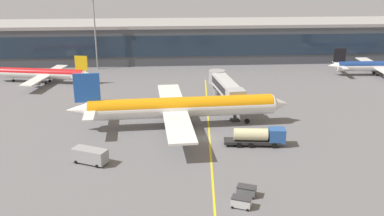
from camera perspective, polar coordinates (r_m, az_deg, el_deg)
ground_plane at (r=81.59m, az=1.53°, el=-3.96°), size 700.00×700.00×0.00m
apron_lead_in_line at (r=83.55m, az=2.27°, el=-3.41°), size 6.43×79.79×0.01m
terminal_building at (r=146.18m, az=-3.86°, el=8.78°), size 186.89×20.10×12.58m
main_airliner at (r=85.89m, az=-1.54°, el=0.12°), size 44.25×35.20×11.47m
jet_bridge at (r=97.22m, az=4.34°, el=2.91°), size 5.82×19.75×6.77m
fuel_tanker at (r=78.70m, az=8.74°, el=-3.69°), size 11.00×3.59×3.25m
lavatory_truck at (r=73.27m, az=-13.32°, el=-6.02°), size 6.22×4.61×2.50m
baggage_cart_0 at (r=60.02m, az=6.50°, el=-12.15°), size 3.04×2.44×1.48m
baggage_cart_1 at (r=62.74m, az=7.16°, el=-10.71°), size 3.04×2.44×1.48m
commuter_jet_far at (r=137.29m, az=23.58°, el=5.08°), size 31.42×24.97×7.98m
commuter_jet_near at (r=124.55m, az=-19.01°, el=4.29°), size 28.46×22.73×7.75m
apron_light_mast_0 at (r=134.90m, az=-12.63°, el=10.32°), size 2.80×0.50×21.63m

